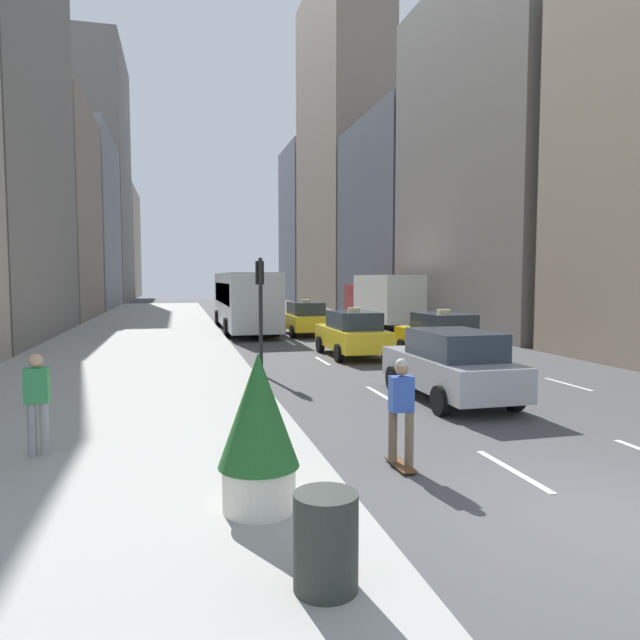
# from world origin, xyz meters

# --- Properties ---
(ground_plane) EXTENTS (160.00, 160.00, 0.00)m
(ground_plane) POSITION_xyz_m (0.00, 0.00, 0.00)
(ground_plane) COLOR #474749
(sidewalk_left) EXTENTS (8.00, 66.00, 0.15)m
(sidewalk_left) POSITION_xyz_m (-7.00, 27.00, 0.07)
(sidewalk_left) COLOR #9E9E99
(sidewalk_left) RESTS_ON ground
(lane_markings) EXTENTS (5.72, 56.00, 0.01)m
(lane_markings) POSITION_xyz_m (2.60, 23.00, 0.01)
(lane_markings) COLOR white
(lane_markings) RESTS_ON ground
(building_row_left) EXTENTS (6.00, 93.03, 33.01)m
(building_row_left) POSITION_xyz_m (-14.00, 44.16, 12.36)
(building_row_left) COLOR gray
(building_row_left) RESTS_ON ground
(building_row_right) EXTENTS (6.00, 77.33, 34.22)m
(building_row_right) POSITION_xyz_m (12.00, 41.38, 11.99)
(building_row_right) COLOR gray
(building_row_right) RESTS_ON ground
(taxi_lead) EXTENTS (2.02, 4.40, 1.87)m
(taxi_lead) POSITION_xyz_m (4.00, 13.15, 0.88)
(taxi_lead) COLOR yellow
(taxi_lead) RESTS_ON ground
(taxi_second) EXTENTS (2.02, 4.40, 1.87)m
(taxi_second) POSITION_xyz_m (1.20, 14.92, 0.88)
(taxi_second) COLOR yellow
(taxi_second) RESTS_ON ground
(taxi_third) EXTENTS (2.02, 4.40, 1.87)m
(taxi_third) POSITION_xyz_m (1.20, 23.24, 0.88)
(taxi_third) COLOR yellow
(taxi_third) RESTS_ON ground
(sedan_black_near) EXTENTS (2.02, 4.51, 1.74)m
(sedan_black_near) POSITION_xyz_m (1.20, 6.87, 0.88)
(sedan_black_near) COLOR #9EA0A5
(sedan_black_near) RESTS_ON ground
(city_bus) EXTENTS (2.80, 11.61, 3.25)m
(city_bus) POSITION_xyz_m (-1.61, 26.27, 1.79)
(city_bus) COLOR #B7BCC1
(city_bus) RESTS_ON ground
(box_truck) EXTENTS (2.58, 8.40, 3.15)m
(box_truck) POSITION_xyz_m (6.80, 26.90, 1.71)
(box_truck) COLOR maroon
(box_truck) RESTS_ON ground
(skateboarder) EXTENTS (0.36, 0.80, 1.75)m
(skateboarder) POSITION_xyz_m (-1.84, 2.56, 0.96)
(skateboarder) COLOR brown
(skateboarder) RESTS_ON ground
(trash_can) EXTENTS (0.60, 0.60, 0.90)m
(trash_can) POSITION_xyz_m (-3.94, -0.81, 0.60)
(trash_can) COLOR #2D332D
(trash_can) RESTS_ON sidewalk_left
(planter_with_shrub) EXTENTS (1.00, 1.00, 1.95)m
(planter_with_shrub) POSITION_xyz_m (-4.29, 1.13, 1.15)
(planter_with_shrub) COLOR silver
(planter_with_shrub) RESTS_ON sidewalk_left
(pedestrian_near_curb) EXTENTS (0.36, 0.22, 1.65)m
(pedestrian_near_curb) POSITION_xyz_m (-7.43, 4.13, 1.07)
(pedestrian_near_curb) COLOR gray
(pedestrian_near_curb) RESTS_ON sidewalk_left
(traffic_light_pole) EXTENTS (0.24, 0.42, 3.60)m
(traffic_light_pole) POSITION_xyz_m (-2.75, 11.77, 2.41)
(traffic_light_pole) COLOR black
(traffic_light_pole) RESTS_ON ground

